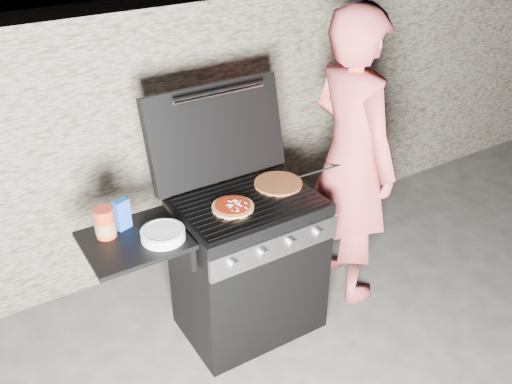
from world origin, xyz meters
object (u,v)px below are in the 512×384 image
sauce_jar (105,223)px  person (351,160)px  pizza_topped (233,206)px  gas_grill (212,280)px

sauce_jar → person: 1.53m
pizza_topped → sauce_jar: bearing=169.7°
gas_grill → pizza_topped: (0.14, -0.03, 0.47)m
pizza_topped → sauce_jar: 0.68m
sauce_jar → person: size_ratio=0.08×
pizza_topped → person: (0.86, 0.05, 0.03)m
person → gas_grill: bearing=91.6°
gas_grill → pizza_topped: 0.49m
gas_grill → person: 1.12m
pizza_topped → sauce_jar: size_ratio=1.43×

